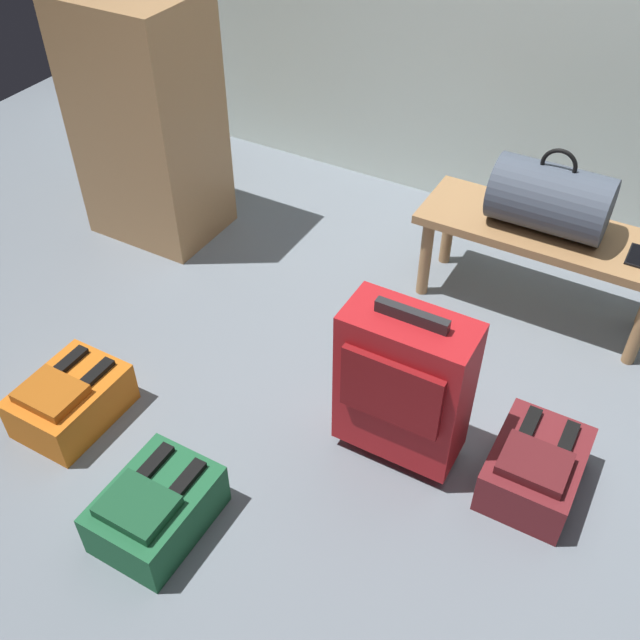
{
  "coord_description": "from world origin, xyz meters",
  "views": [
    {
      "loc": [
        0.61,
        -1.59,
        2.02
      ],
      "look_at": [
        -0.36,
        0.15,
        0.25
      ],
      "focal_mm": 40.67,
      "sensor_mm": 36.0,
      "label": 1
    }
  ],
  "objects_px": {
    "bench": "(545,241)",
    "suitcase_upright_red": "(404,384)",
    "backpack_orange": "(70,400)",
    "backpack_maroon": "(535,468)",
    "side_cabinet": "(147,120)",
    "cell_phone": "(637,256)",
    "duffel_bag_slate": "(551,198)",
    "backpack_green": "(156,509)"
  },
  "relations": [
    {
      "from": "cell_phone",
      "to": "suitcase_upright_red",
      "type": "bearing_deg",
      "value": -118.27
    },
    {
      "from": "suitcase_upright_red",
      "to": "side_cabinet",
      "type": "xyz_separation_m",
      "value": [
        -1.58,
        0.7,
        0.22
      ]
    },
    {
      "from": "backpack_maroon",
      "to": "side_cabinet",
      "type": "distance_m",
      "value": 2.17
    },
    {
      "from": "suitcase_upright_red",
      "to": "backpack_orange",
      "type": "height_order",
      "value": "suitcase_upright_red"
    },
    {
      "from": "suitcase_upright_red",
      "to": "side_cabinet",
      "type": "relative_size",
      "value": 0.58
    },
    {
      "from": "suitcase_upright_red",
      "to": "bench",
      "type": "bearing_deg",
      "value": 80.16
    },
    {
      "from": "cell_phone",
      "to": "backpack_maroon",
      "type": "height_order",
      "value": "cell_phone"
    },
    {
      "from": "cell_phone",
      "to": "backpack_green",
      "type": "distance_m",
      "value": 1.93
    },
    {
      "from": "backpack_maroon",
      "to": "backpack_orange",
      "type": "bearing_deg",
      "value": -161.12
    },
    {
      "from": "suitcase_upright_red",
      "to": "backpack_orange",
      "type": "distance_m",
      "value": 1.19
    },
    {
      "from": "cell_phone",
      "to": "backpack_orange",
      "type": "distance_m",
      "value": 2.14
    },
    {
      "from": "cell_phone",
      "to": "side_cabinet",
      "type": "relative_size",
      "value": 0.13
    },
    {
      "from": "cell_phone",
      "to": "bench",
      "type": "bearing_deg",
      "value": 176.37
    },
    {
      "from": "bench",
      "to": "suitcase_upright_red",
      "type": "bearing_deg",
      "value": -99.84
    },
    {
      "from": "bench",
      "to": "backpack_maroon",
      "type": "height_order",
      "value": "bench"
    },
    {
      "from": "duffel_bag_slate",
      "to": "backpack_maroon",
      "type": "distance_m",
      "value": 1.04
    },
    {
      "from": "side_cabinet",
      "to": "suitcase_upright_red",
      "type": "bearing_deg",
      "value": -23.97
    },
    {
      "from": "bench",
      "to": "backpack_orange",
      "type": "height_order",
      "value": "bench"
    },
    {
      "from": "bench",
      "to": "backpack_orange",
      "type": "distance_m",
      "value": 1.9
    },
    {
      "from": "suitcase_upright_red",
      "to": "backpack_green",
      "type": "height_order",
      "value": "suitcase_upright_red"
    },
    {
      "from": "backpack_orange",
      "to": "cell_phone",
      "type": "bearing_deg",
      "value": 41.26
    },
    {
      "from": "duffel_bag_slate",
      "to": "cell_phone",
      "type": "distance_m",
      "value": 0.38
    },
    {
      "from": "bench",
      "to": "cell_phone",
      "type": "distance_m",
      "value": 0.35
    },
    {
      "from": "duffel_bag_slate",
      "to": "side_cabinet",
      "type": "xyz_separation_m",
      "value": [
        -1.73,
        -0.27,
        0.01
      ]
    },
    {
      "from": "duffel_bag_slate",
      "to": "suitcase_upright_red",
      "type": "relative_size",
      "value": 0.69
    },
    {
      "from": "backpack_maroon",
      "to": "backpack_green",
      "type": "height_order",
      "value": "same"
    },
    {
      "from": "suitcase_upright_red",
      "to": "cell_phone",
      "type": "bearing_deg",
      "value": 61.73
    },
    {
      "from": "backpack_maroon",
      "to": "cell_phone",
      "type": "bearing_deg",
      "value": 86.0
    },
    {
      "from": "backpack_orange",
      "to": "side_cabinet",
      "type": "relative_size",
      "value": 0.35
    },
    {
      "from": "bench",
      "to": "duffel_bag_slate",
      "type": "height_order",
      "value": "duffel_bag_slate"
    },
    {
      "from": "duffel_bag_slate",
      "to": "backpack_orange",
      "type": "bearing_deg",
      "value": -130.97
    },
    {
      "from": "cell_phone",
      "to": "backpack_orange",
      "type": "xyz_separation_m",
      "value": [
        -1.59,
        -1.39,
        -0.31
      ]
    },
    {
      "from": "suitcase_upright_red",
      "to": "backpack_maroon",
      "type": "relative_size",
      "value": 1.67
    },
    {
      "from": "duffel_bag_slate",
      "to": "suitcase_upright_red",
      "type": "distance_m",
      "value": 1.01
    },
    {
      "from": "bench",
      "to": "duffel_bag_slate",
      "type": "distance_m",
      "value": 0.19
    },
    {
      "from": "bench",
      "to": "side_cabinet",
      "type": "xyz_separation_m",
      "value": [
        -1.75,
        -0.27,
        0.21
      ]
    },
    {
      "from": "suitcase_upright_red",
      "to": "side_cabinet",
      "type": "bearing_deg",
      "value": 156.03
    },
    {
      "from": "suitcase_upright_red",
      "to": "backpack_orange",
      "type": "relative_size",
      "value": 1.67
    },
    {
      "from": "suitcase_upright_red",
      "to": "backpack_maroon",
      "type": "height_order",
      "value": "suitcase_upright_red"
    },
    {
      "from": "bench",
      "to": "backpack_green",
      "type": "xyz_separation_m",
      "value": [
        -0.69,
        -1.62,
        -0.25
      ]
    },
    {
      "from": "suitcase_upright_red",
      "to": "backpack_orange",
      "type": "xyz_separation_m",
      "value": [
        -1.08,
        -0.44,
        -0.23
      ]
    },
    {
      "from": "suitcase_upright_red",
      "to": "side_cabinet",
      "type": "distance_m",
      "value": 1.75
    }
  ]
}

